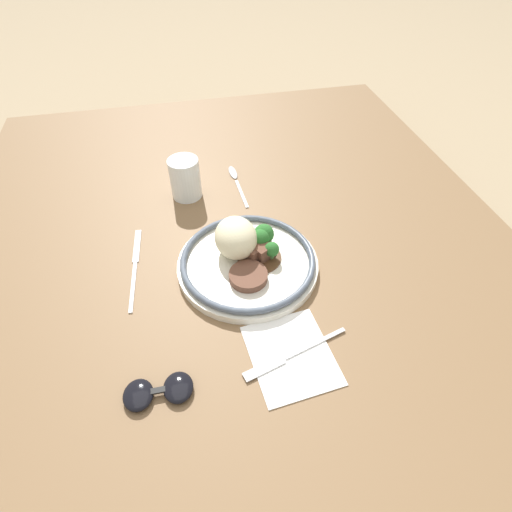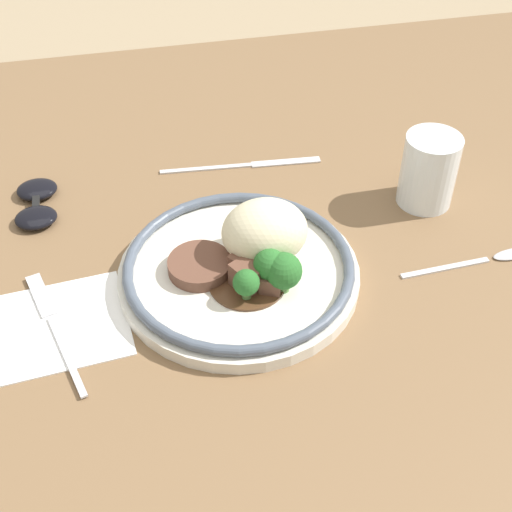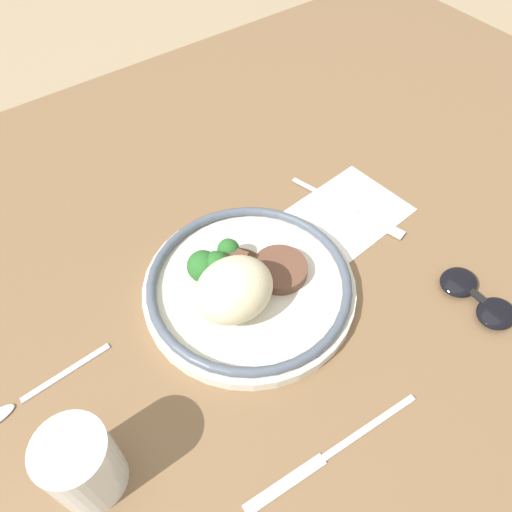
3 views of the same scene
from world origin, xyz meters
TOP-DOWN VIEW (x-y plane):
  - ground_plane at (0.00, 0.00)m, footprint 8.00×8.00m
  - dining_table at (0.00, 0.00)m, footprint 1.56×1.14m
  - napkin at (-0.17, -0.04)m, footprint 0.16×0.14m
  - plate at (0.04, -0.01)m, footprint 0.26×0.26m
  - juice_glass at (0.28, 0.08)m, footprint 0.07×0.07m
  - fork at (-0.17, -0.03)m, footprint 0.06×0.18m
  - knife at (0.08, 0.20)m, footprint 0.21×0.03m
  - spoon at (0.33, -0.04)m, footprint 0.17×0.02m
  - sunglasses at (-0.19, 0.17)m, footprint 0.05×0.10m

SIDE VIEW (x-z plane):
  - ground_plane at x=0.00m, z-range 0.00..0.00m
  - dining_table at x=0.00m, z-range 0.00..0.04m
  - napkin at x=-0.17m, z-range 0.04..0.04m
  - knife at x=0.08m, z-range 0.04..0.04m
  - spoon at x=0.33m, z-range 0.04..0.04m
  - fork at x=-0.17m, z-range 0.04..0.04m
  - sunglasses at x=-0.19m, z-range 0.04..0.06m
  - plate at x=0.04m, z-range 0.02..0.11m
  - juice_glass at x=0.28m, z-range 0.03..0.13m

